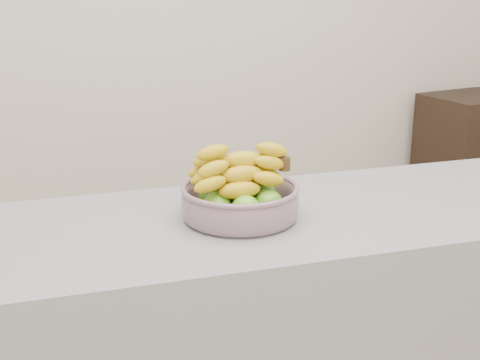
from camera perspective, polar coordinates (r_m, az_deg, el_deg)
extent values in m
cube|color=beige|center=(3.22, -7.40, 14.78)|extent=(4.00, 0.05, 2.70)
cube|color=black|center=(3.84, 18.83, 0.48)|extent=(0.54, 0.46, 0.87)
cylinder|color=#878EA2|center=(1.66, 0.00, -3.10)|extent=(0.25, 0.25, 0.01)
torus|color=#878EA2|center=(1.64, 0.00, -0.69)|extent=(0.29, 0.29, 0.01)
sphere|color=#549519|center=(1.58, 0.48, -2.58)|extent=(0.07, 0.07, 0.07)
sphere|color=#549519|center=(1.63, 2.42, -2.01)|extent=(0.07, 0.07, 0.07)
sphere|color=#549519|center=(1.69, 1.87, -1.21)|extent=(0.07, 0.07, 0.07)
sphere|color=#549519|center=(1.72, -0.44, -0.96)|extent=(0.07, 0.07, 0.07)
sphere|color=#549519|center=(1.67, -2.35, -1.46)|extent=(0.07, 0.07, 0.07)
sphere|color=#549519|center=(1.60, -1.97, -2.29)|extent=(0.07, 0.07, 0.07)
ellipsoid|color=yellow|center=(1.59, -0.04, -0.87)|extent=(0.18, 0.04, 0.04)
ellipsoid|color=yellow|center=(1.63, -0.33, -0.37)|extent=(0.19, 0.06, 0.04)
ellipsoid|color=yellow|center=(1.68, -0.62, 0.11)|extent=(0.19, 0.09, 0.04)
ellipsoid|color=yellow|center=(1.60, 0.17, 0.50)|extent=(0.19, 0.06, 0.04)
ellipsoid|color=yellow|center=(1.65, -0.16, 1.00)|extent=(0.19, 0.10, 0.04)
ellipsoid|color=yellow|center=(1.62, 0.20, 1.75)|extent=(0.19, 0.06, 0.04)
cylinder|color=#3B2913|center=(1.65, 3.82, 1.41)|extent=(0.03, 0.03, 0.03)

